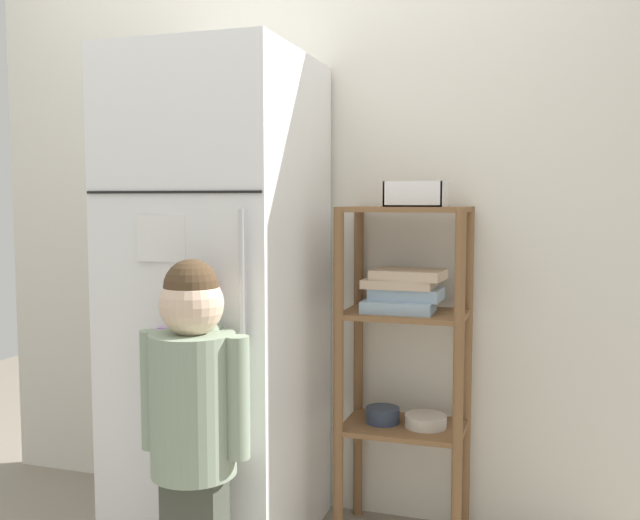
# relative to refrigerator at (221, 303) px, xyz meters

# --- Properties ---
(kitchen_wall_back) EXTENTS (2.68, 0.03, 2.23)m
(kitchen_wall_back) POSITION_rel_refrigerator_xyz_m (0.14, 0.37, 0.25)
(kitchen_wall_back) COLOR silver
(kitchen_wall_back) RESTS_ON ground
(refrigerator) EXTENTS (0.61, 0.71, 1.73)m
(refrigerator) POSITION_rel_refrigerator_xyz_m (0.00, 0.00, 0.00)
(refrigerator) COLOR white
(refrigerator) RESTS_ON ground
(child_standing) EXTENTS (0.34, 0.25, 1.06)m
(child_standing) POSITION_rel_refrigerator_xyz_m (0.14, -0.48, -0.22)
(child_standing) COLOR #44493D
(child_standing) RESTS_ON ground
(pantry_shelf_unit) EXTENTS (0.45, 0.31, 1.21)m
(pantry_shelf_unit) POSITION_rel_refrigerator_xyz_m (0.63, 0.18, -0.12)
(pantry_shelf_unit) COLOR brown
(pantry_shelf_unit) RESTS_ON ground
(fruit_bin) EXTENTS (0.20, 0.17, 0.09)m
(fruit_bin) POSITION_rel_refrigerator_xyz_m (0.66, 0.18, 0.38)
(fruit_bin) COLOR white
(fruit_bin) RESTS_ON pantry_shelf_unit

